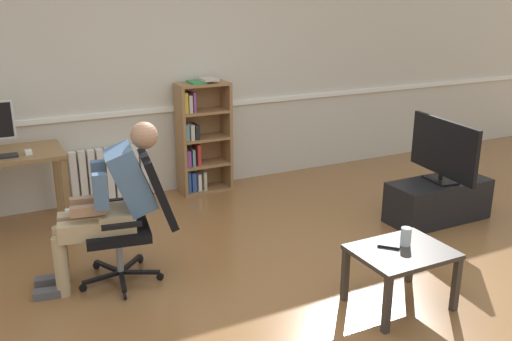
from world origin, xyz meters
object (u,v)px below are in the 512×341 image
at_px(computer_mouse, 29,152).
at_px(radiator, 110,175).
at_px(office_chair, 136,214).
at_px(bookshelf, 200,139).
at_px(tv_stand, 438,201).
at_px(spare_remote, 389,246).
at_px(person_seated, 110,201).
at_px(coffee_table, 401,258).
at_px(drinking_glass, 406,236).
at_px(tv_screen, 443,149).

xyz_separation_m(computer_mouse, radiator, (0.79, 0.51, -0.48)).
distance_m(computer_mouse, office_chair, 1.41).
distance_m(computer_mouse, bookshelf, 1.83).
bearing_deg(tv_stand, spare_remote, -145.63).
relative_size(person_seated, spare_remote, 8.20).
bearing_deg(coffee_table, person_seated, 143.73).
distance_m(bookshelf, office_chair, 2.04).
distance_m(coffee_table, spare_remote, 0.12).
bearing_deg(tv_stand, drinking_glass, -142.49).
bearing_deg(radiator, computer_mouse, -147.29).
relative_size(person_seated, coffee_table, 1.86).
bearing_deg(spare_remote, coffee_table, 89.93).
height_order(computer_mouse, person_seated, person_seated).
distance_m(office_chair, tv_screen, 2.91).
relative_size(computer_mouse, spare_remote, 0.67).
bearing_deg(drinking_glass, coffee_table, -144.45).
distance_m(office_chair, tv_stand, 2.92).
bearing_deg(computer_mouse, spare_remote, -49.35).
distance_m(person_seated, tv_screen, 3.08).
height_order(radiator, tv_screen, tv_screen).
bearing_deg(tv_screen, radiator, 61.26).
bearing_deg(bookshelf, coffee_table, -83.00).
bearing_deg(coffee_table, computer_mouse, 130.70).
distance_m(bookshelf, drinking_glass, 2.87).
relative_size(computer_mouse, coffee_table, 0.15).
bearing_deg(tv_stand, bookshelf, 133.26).
height_order(computer_mouse, tv_screen, tv_screen).
bearing_deg(coffee_table, bookshelf, 97.00).
bearing_deg(tv_screen, office_chair, 93.45).
height_order(bookshelf, spare_remote, bookshelf).
relative_size(radiator, drinking_glass, 6.10).
xyz_separation_m(bookshelf, radiator, (-0.98, 0.10, -0.30)).
bearing_deg(office_chair, coffee_table, 60.36).
bearing_deg(bookshelf, drinking_glass, -81.54).
distance_m(bookshelf, tv_stand, 2.55).
xyz_separation_m(radiator, drinking_glass, (1.40, -2.94, 0.20)).
xyz_separation_m(person_seated, coffee_table, (1.70, -1.25, -0.29)).
relative_size(office_chair, person_seated, 0.80).
bearing_deg(bookshelf, tv_stand, -46.74).
distance_m(tv_stand, tv_screen, 0.51).
bearing_deg(person_seated, tv_stand, 95.34).
xyz_separation_m(computer_mouse, tv_screen, (3.50, -1.43, -0.06)).
relative_size(coffee_table, spare_remote, 4.40).
bearing_deg(computer_mouse, tv_screen, -22.14).
xyz_separation_m(person_seated, tv_stand, (3.07, -0.20, -0.45)).
bearing_deg(drinking_glass, person_seated, 145.85).
xyz_separation_m(computer_mouse, drinking_glass, (2.20, -2.43, -0.28)).
relative_size(tv_screen, drinking_glass, 7.01).
bearing_deg(computer_mouse, tv_stand, -22.15).
distance_m(office_chair, drinking_glass, 1.98).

